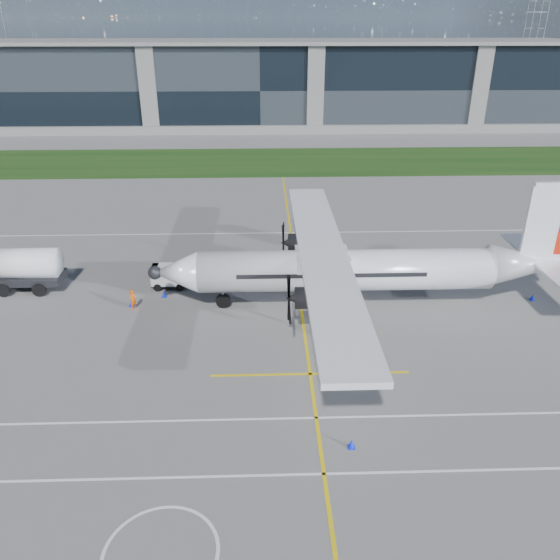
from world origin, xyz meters
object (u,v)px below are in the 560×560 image
object	(u,v)px
pylon_east	(534,34)
safety_cone_tail	(533,297)
turboprop_aircraft	(362,247)
safety_cone_fwd	(132,303)
safety_cone_stbdwing	(300,229)
safety_cone_nose_stbd	(164,294)
safety_cone_portwing	(351,444)
baggage_tug	(170,276)
ground_crew_person	(133,298)

from	to	relation	value
pylon_east	safety_cone_tail	distance (m)	161.09
pylon_east	turboprop_aircraft	distance (m)	166.94
safety_cone_fwd	safety_cone_stbdwing	distance (m)	20.61
safety_cone_nose_stbd	safety_cone_portwing	world-z (taller)	same
safety_cone_tail	safety_cone_fwd	bearing A→B (deg)	-179.99
pylon_east	baggage_tug	world-z (taller)	pylon_east
baggage_tug	safety_cone_portwing	size ratio (longest dim) A/B	5.85
baggage_tug	safety_cone_tail	world-z (taller)	baggage_tug
safety_cone_stbdwing	safety_cone_portwing	xyz separation A→B (m)	(0.53, -30.79, 0.00)
pylon_east	safety_cone_nose_stbd	bearing A→B (deg)	-122.41
pylon_east	safety_cone_portwing	distance (m)	181.73
pylon_east	safety_cone_fwd	bearing A→B (deg)	-122.77
baggage_tug	safety_cone_portwing	world-z (taller)	baggage_tug
pylon_east	safety_cone_stbdwing	world-z (taller)	pylon_east
turboprop_aircraft	safety_cone_stbdwing	distance (m)	16.80
baggage_tug	safety_cone_stbdwing	distance (m)	16.62
pylon_east	safety_cone_fwd	world-z (taller)	pylon_east
turboprop_aircraft	safety_cone_portwing	bearing A→B (deg)	-100.33
ground_crew_person	safety_cone_fwd	bearing A→B (deg)	62.74
pylon_east	safety_cone_stbdwing	bearing A→B (deg)	-121.63
ground_crew_person	safety_cone_tail	size ratio (longest dim) A/B	3.58
pylon_east	safety_cone_portwing	xyz separation A→B (m)	(-80.45, -162.28, -14.75)
baggage_tug	safety_cone_fwd	bearing A→B (deg)	-126.54
turboprop_aircraft	pylon_east	bearing A→B (deg)	62.19
safety_cone_nose_stbd	safety_cone_portwing	size ratio (longest dim) A/B	1.00
turboprop_aircraft	safety_cone_stbdwing	xyz separation A→B (m)	(-3.25, 15.88, -4.42)
safety_cone_nose_stbd	safety_cone_fwd	distance (m)	2.61
baggage_tug	safety_cone_nose_stbd	distance (m)	1.92
pylon_east	baggage_tug	size ratio (longest dim) A/B	10.26
pylon_east	baggage_tug	bearing A→B (deg)	-122.68
ground_crew_person	safety_cone_portwing	size ratio (longest dim) A/B	3.58
ground_crew_person	safety_cone_nose_stbd	xyz separation A→B (m)	(1.91, 1.91, -0.65)
ground_crew_person	safety_cone_nose_stbd	distance (m)	2.78
safety_cone_nose_stbd	baggage_tug	bearing A→B (deg)	83.71
pylon_east	safety_cone_portwing	bearing A→B (deg)	-116.37
safety_cone_nose_stbd	safety_cone_tail	xyz separation A→B (m)	(28.09, -1.41, 0.00)
safety_cone_stbdwing	safety_cone_portwing	bearing A→B (deg)	-89.01
turboprop_aircraft	safety_cone_tail	bearing A→B (deg)	1.77
pylon_east	safety_cone_nose_stbd	size ratio (longest dim) A/B	60.00
ground_crew_person	safety_cone_nose_stbd	world-z (taller)	ground_crew_person
pylon_east	safety_cone_portwing	size ratio (longest dim) A/B	60.00
safety_cone_fwd	ground_crew_person	bearing A→B (deg)	-59.93
safety_cone_stbdwing	safety_cone_fwd	bearing A→B (deg)	-131.34
turboprop_aircraft	safety_cone_portwing	world-z (taller)	turboprop_aircraft
turboprop_aircraft	baggage_tug	world-z (taller)	turboprop_aircraft
safety_cone_tail	safety_cone_nose_stbd	bearing A→B (deg)	177.12
safety_cone_nose_stbd	safety_cone_tail	distance (m)	28.13
safety_cone_nose_stbd	safety_cone_stbdwing	world-z (taller)	same
turboprop_aircraft	safety_cone_tail	xyz separation A→B (m)	(13.42, 0.42, -4.42)
turboprop_aircraft	safety_cone_stbdwing	bearing A→B (deg)	101.57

